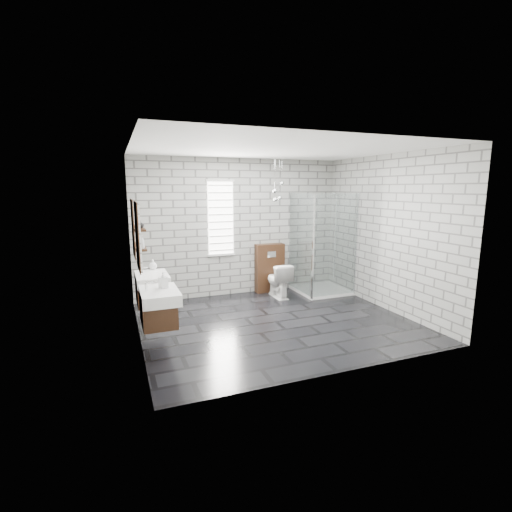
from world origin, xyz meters
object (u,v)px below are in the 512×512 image
vanity_left (156,297)px  shower_enclosure (320,269)px  cistern_panel (270,268)px  toilet (278,280)px  vanity_right (149,280)px

vanity_left → shower_enclosure: (3.41, 1.68, -0.25)m
cistern_panel → toilet: size_ratio=1.47×
vanity_right → shower_enclosure: shower_enclosure is taller
cistern_panel → shower_enclosure: bearing=-30.0°
vanity_left → toilet: bearing=35.1°
vanity_left → cistern_panel: bearing=41.2°
vanity_left → cistern_panel: vanity_left is taller
toilet → cistern_panel: bearing=-90.1°
cistern_panel → toilet: bearing=-90.0°
vanity_right → cistern_panel: (2.51, 1.25, -0.26)m
cistern_panel → vanity_left: bearing=-138.8°
vanity_left → toilet: vanity_left is taller
shower_enclosure → toilet: size_ratio=2.99×
shower_enclosure → toilet: bearing=174.6°
shower_enclosure → vanity_left: bearing=-153.7°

